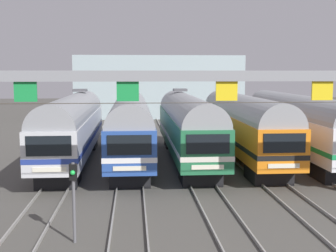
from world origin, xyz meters
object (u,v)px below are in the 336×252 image
commuter_train_white (298,123)px  yard_signal_mast (73,187)px  commuter_train_blue (130,125)px  catenary_gantry (226,100)px  commuter_train_green (187,124)px  commuter_train_silver (72,125)px  commuter_train_orange (243,124)px

commuter_train_white → yard_signal_mast: (-14.24, -15.29, -0.54)m
commuter_train_blue → commuter_train_white: (12.20, 0.00, 0.00)m
commuter_train_white → catenary_gantry: size_ratio=0.84×
commuter_train_green → commuter_train_white: 8.14m
commuter_train_blue → yard_signal_mast: 15.43m
commuter_train_silver → commuter_train_white: bearing=-0.0°
commuter_train_green → commuter_train_silver: bearing=180.0°
commuter_train_silver → commuter_train_orange: same height
commuter_train_orange → catenary_gantry: size_ratio=0.84×
commuter_train_silver → yard_signal_mast: (2.03, -15.29, -0.54)m
commuter_train_blue → commuter_train_white: size_ratio=1.00×
yard_signal_mast → commuter_train_silver: bearing=97.6°
commuter_train_silver → yard_signal_mast: bearing=-82.4°
commuter_train_orange → catenary_gantry: 14.33m
commuter_train_silver → commuter_train_orange: bearing=0.0°
commuter_train_green → catenary_gantry: catenary_gantry is taller
commuter_train_silver → commuter_train_blue: bearing=-0.1°
commuter_train_silver → commuter_train_orange: 12.20m
commuter_train_green → commuter_train_white: size_ratio=1.00×
yard_signal_mast → catenary_gantry: bearing=16.4°
commuter_train_green → yard_signal_mast: bearing=-111.8°
commuter_train_orange → commuter_train_silver: bearing=180.0°
commuter_train_green → yard_signal_mast: commuter_train_green is taller
commuter_train_orange → catenary_gantry: bearing=-106.8°
commuter_train_orange → yard_signal_mast: bearing=-123.6°
commuter_train_green → commuter_train_orange: (4.07, 0.00, 0.00)m
commuter_train_silver → commuter_train_green: bearing=0.0°
catenary_gantry → yard_signal_mast: (-6.10, -1.79, -3.10)m
commuter_train_blue → commuter_train_green: (4.07, 0.00, 0.00)m
commuter_train_orange → commuter_train_blue: bearing=-180.0°
commuter_train_orange → commuter_train_white: 4.07m
commuter_train_white → yard_signal_mast: bearing=-133.0°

